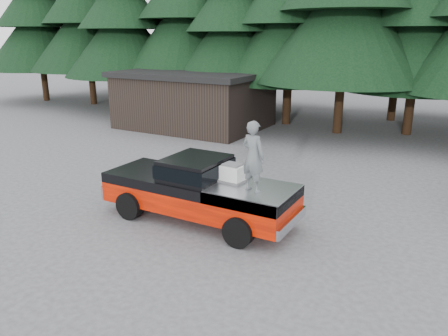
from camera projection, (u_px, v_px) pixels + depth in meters
The scene contains 6 objects.
ground at pixel (228, 232), 12.30m from camera, with size 120.00×120.00×0.00m, color #48484A.
pickup_truck at pixel (199, 199), 12.98m from camera, with size 6.00×2.04×1.33m, color red, non-canonical shape.
truck_cab at pixel (195, 167), 12.74m from camera, with size 1.66×1.90×0.59m, color black.
air_compressor at pixel (232, 174), 12.39m from camera, with size 0.67×0.55×0.46m, color silver.
man_on_bed at pixel (253, 156), 11.42m from camera, with size 0.70×0.46×1.91m, color #565C5D.
utility_building at pixel (194, 99), 26.04m from camera, with size 8.40×6.40×3.30m.
Camera 1 is at (5.44, -9.82, 5.34)m, focal length 35.00 mm.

